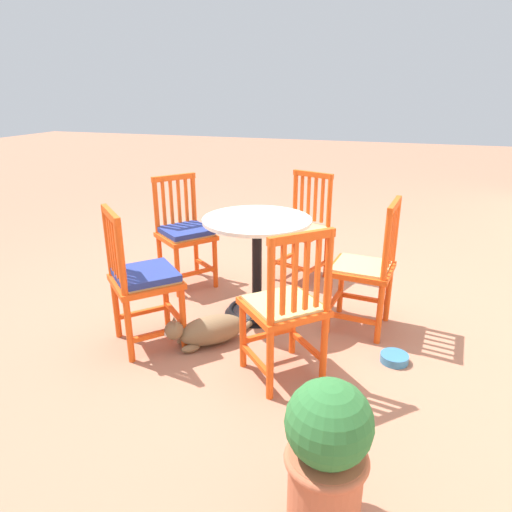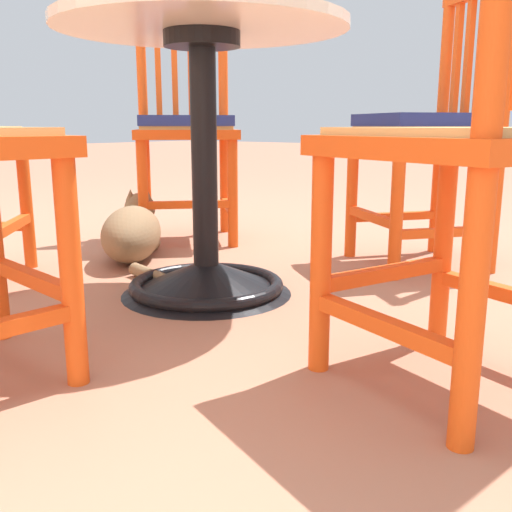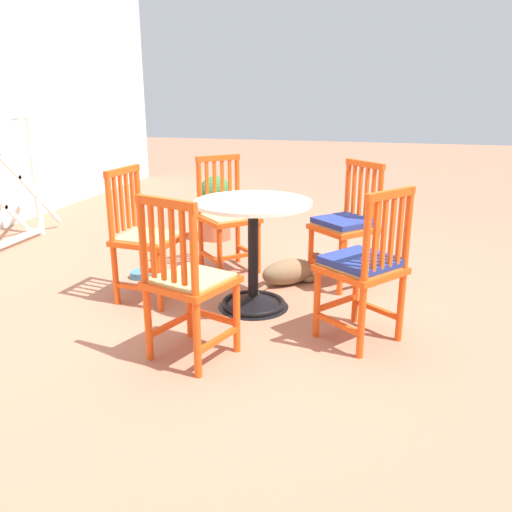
% 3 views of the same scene
% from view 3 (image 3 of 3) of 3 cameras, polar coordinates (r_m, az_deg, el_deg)
% --- Properties ---
extents(ground_plane, '(24.00, 24.00, 0.00)m').
position_cam_3_polar(ground_plane, '(3.61, 1.92, -5.69)').
color(ground_plane, '#A36B51').
extents(cafe_table, '(0.76, 0.76, 0.73)m').
position_cam_3_polar(cafe_table, '(3.55, -0.31, -1.16)').
color(cafe_table, black).
rests_on(cafe_table, ground_plane).
extents(orange_chair_by_planter, '(0.44, 0.44, 0.91)m').
position_cam_3_polar(orange_chair_by_planter, '(3.74, -11.76, 1.81)').
color(orange_chair_by_planter, '#E04C14').
rests_on(orange_chair_by_planter, ground_plane).
extents(orange_chair_facing_out, '(0.51, 0.51, 0.91)m').
position_cam_3_polar(orange_chair_facing_out, '(2.85, -7.24, -2.88)').
color(orange_chair_facing_out, '#E04C14').
rests_on(orange_chair_facing_out, ground_plane).
extents(orange_chair_near_fence, '(0.56, 0.56, 0.91)m').
position_cam_3_polar(orange_chair_near_fence, '(3.09, 11.40, -1.22)').
color(orange_chair_near_fence, '#E04C14').
rests_on(orange_chair_near_fence, ground_plane).
extents(orange_chair_at_corner, '(0.57, 0.57, 0.91)m').
position_cam_3_polar(orange_chair_at_corner, '(4.01, 9.61, 3.19)').
color(orange_chair_at_corner, '#E04C14').
rests_on(orange_chair_at_corner, ground_plane).
extents(orange_chair_tucked_in, '(0.57, 0.57, 0.91)m').
position_cam_3_polar(orange_chair_tucked_in, '(4.27, -3.09, 4.08)').
color(orange_chair_tucked_in, '#E04C14').
rests_on(orange_chair_tucked_in, ground_plane).
extents(tabby_cat, '(0.62, 0.48, 0.23)m').
position_cam_3_polar(tabby_cat, '(4.06, 3.93, -1.62)').
color(tabby_cat, brown).
rests_on(tabby_cat, ground_plane).
extents(terracotta_planter, '(0.32, 0.32, 0.62)m').
position_cam_3_polar(terracotta_planter, '(5.21, -4.31, 5.32)').
color(terracotta_planter, '#B25B3D').
rests_on(terracotta_planter, ground_plane).
extents(pet_water_bowl, '(0.17, 0.17, 0.05)m').
position_cam_3_polar(pet_water_bowl, '(4.29, -12.13, -1.92)').
color(pet_water_bowl, teal).
rests_on(pet_water_bowl, ground_plane).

